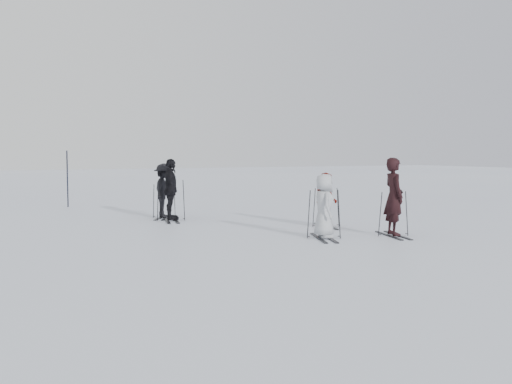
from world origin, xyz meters
TOP-DOWN VIEW (x-y plane):
  - ground at (0.00, 0.00)m, footprint 120.00×120.00m
  - skier_near_dark at (2.30, -2.37)m, footprint 0.65×0.83m
  - skier_red at (1.76, -0.04)m, footprint 0.79×0.90m
  - skier_grey at (0.46, -1.93)m, footprint 0.74×0.91m
  - skier_uphill_left at (-1.83, 3.37)m, footprint 0.71×1.21m
  - skier_uphill_far at (-1.81, 4.17)m, footprint 1.15×1.32m
  - skis_near_dark at (2.30, -2.37)m, footprint 1.80×1.27m
  - skis_red at (1.76, -0.04)m, footprint 1.78×1.30m
  - skis_grey at (0.46, -1.93)m, footprint 1.94×1.46m
  - skis_uphill_left at (-1.83, 3.37)m, footprint 1.99×1.34m
  - skis_uphill_far at (-1.81, 4.17)m, footprint 1.77×1.53m
  - piste_marker at (-4.10, 9.51)m, footprint 0.06×0.06m

SIDE VIEW (x-z plane):
  - ground at x=0.00m, z-range 0.00..0.00m
  - skis_uphill_far at x=-1.81m, z-range 0.00..1.15m
  - skis_red at x=1.76m, z-range 0.00..1.16m
  - skis_near_dark at x=2.30m, z-range 0.00..1.19m
  - skis_grey at x=0.46m, z-range 0.00..1.26m
  - skis_uphill_left at x=-1.83m, z-range 0.00..1.33m
  - skier_red at x=1.76m, z-range 0.00..1.54m
  - skier_grey at x=0.46m, z-range 0.00..1.60m
  - skier_uphill_far at x=-1.81m, z-range 0.00..1.77m
  - skier_uphill_left at x=-1.83m, z-range 0.00..1.93m
  - skier_near_dark at x=2.30m, z-range 0.00..1.99m
  - piste_marker at x=-4.10m, z-range 0.00..2.23m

